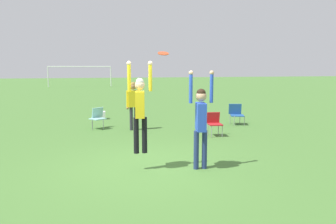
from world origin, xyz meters
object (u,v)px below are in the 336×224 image
camping_chair_1 (214,122)px  camping_chair_2 (98,116)px  person_spectator_near (133,101)px  person_jumping (140,105)px  frisbee (163,53)px  person_defending (201,117)px  camping_chair_0 (236,113)px  cooler_box (101,115)px

camping_chair_1 → camping_chair_2: 4.46m
person_spectator_near → camping_chair_2: bearing=152.2°
person_jumping → camping_chair_1: 4.46m
frisbee → person_jumping: bearing=158.6°
person_defending → frisbee: 1.67m
camping_chair_0 → camping_chair_1: size_ratio=1.04×
person_defending → cooler_box: size_ratio=5.57×
person_spectator_near → person_defending: bearing=-82.4°
person_defending → frisbee: frisbee is taller
frisbee → camping_chair_0: size_ratio=0.29×
camping_chair_2 → person_spectator_near: 1.56m
camping_chair_0 → camping_chair_2: bearing=14.5°
frisbee → camping_chair_1: frisbee is taller
frisbee → camping_chair_2: (-1.50, 5.54, -2.18)m
person_defending → cooler_box: 8.21m
person_defending → cooler_box: person_defending is taller
person_jumping → camping_chair_2: bearing=18.9°
camping_chair_2 → cooler_box: (0.13, 2.29, -0.30)m
cooler_box → person_defending: bearing=-74.1°
camping_chair_2 → person_spectator_near: person_spectator_near is taller
frisbee → person_spectator_near: size_ratio=0.13×
person_defending → person_jumping: bearing=-90.0°
person_jumping → person_spectator_near: bearing=4.4°
person_defending → camping_chair_1: 3.82m
camping_chair_1 → camping_chair_2: (-3.92, 2.13, -0.01)m
frisbee → camping_chair_1: 4.71m
person_defending → camping_chair_1: bearing=163.7°
camping_chair_2 → cooler_box: size_ratio=1.95×
person_jumping → person_spectator_near: (0.32, 4.77, -0.42)m
camping_chair_0 → camping_chair_2: size_ratio=1.05×
person_jumping → person_spectator_near: person_jumping is taller
person_defending → camping_chair_0: person_defending is taller
person_jumping → camping_chair_2: (-1.00, 5.34, -1.03)m
person_defending → camping_chair_0: size_ratio=2.73×
frisbee → cooler_box: bearing=99.9°
camping_chair_2 → person_defending: bearing=76.9°
person_jumping → person_spectator_near: size_ratio=1.16×
frisbee → person_spectator_near: 5.20m
camping_chair_0 → frisbee: bearing=69.3°
person_jumping → cooler_box: size_ratio=5.11×
cooler_box → camping_chair_0: bearing=-24.7°
person_defending → camping_chair_1: person_defending is taller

